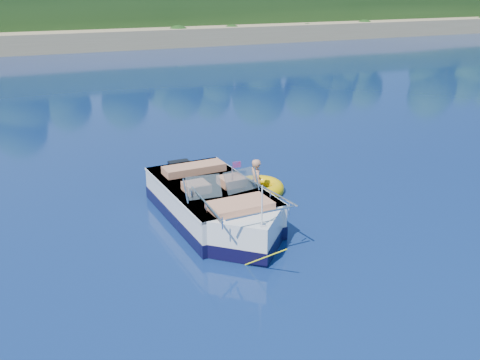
{
  "coord_description": "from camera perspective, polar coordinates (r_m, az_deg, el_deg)",
  "views": [
    {
      "loc": [
        -5.11,
        -9.56,
        5.15
      ],
      "look_at": [
        -0.37,
        1.03,
        0.85
      ],
      "focal_mm": 40.0,
      "sensor_mm": 36.0,
      "label": 1
    }
  ],
  "objects": [
    {
      "name": "ground",
      "position": [
        12.0,
        3.66,
        -5.12
      ],
      "size": [
        160.0,
        160.0,
        0.0
      ],
      "primitive_type": "plane",
      "color": "#0B1A4F",
      "rests_on": "ground"
    },
    {
      "name": "shoreline",
      "position": [
        73.63,
        -20.88,
        15.83
      ],
      "size": [
        170.0,
        59.0,
        6.0
      ],
      "color": "#9E855B",
      "rests_on": "ground"
    },
    {
      "name": "motorboat",
      "position": [
        12.1,
        -2.48,
        -3.02
      ],
      "size": [
        2.13,
        5.51,
        1.83
      ],
      "rotation": [
        0.0,
        0.0,
        0.04
      ],
      "color": "white",
      "rests_on": "ground"
    },
    {
      "name": "tow_tube",
      "position": [
        13.99,
        1.94,
        -0.87
      ],
      "size": [
        1.78,
        1.78,
        0.36
      ],
      "rotation": [
        0.0,
        0.0,
        0.38
      ],
      "color": "#FDC204",
      "rests_on": "ground"
    },
    {
      "name": "boy",
      "position": [
        13.96,
        1.63,
        -1.33
      ],
      "size": [
        0.32,
        0.71,
        1.38
      ],
      "primitive_type": "imported",
      "rotation": [
        0.0,
        -0.17,
        1.56
      ],
      "color": "tan",
      "rests_on": "ground"
    }
  ]
}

